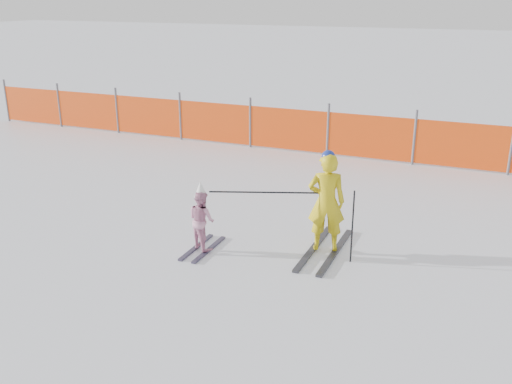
% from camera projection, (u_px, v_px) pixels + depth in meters
% --- Properties ---
extents(ground, '(120.00, 120.00, 0.00)m').
position_uv_depth(ground, '(242.00, 270.00, 8.01)').
color(ground, white).
rests_on(ground, ground).
extents(adult, '(0.63, 1.71, 1.57)m').
position_uv_depth(adult, '(326.00, 203.00, 8.33)').
color(adult, black).
rests_on(adult, ground).
extents(child, '(0.55, 0.99, 1.09)m').
position_uv_depth(child, '(202.00, 219.00, 8.49)').
color(child, black).
rests_on(child, ground).
extents(ski_poles, '(2.07, 0.59, 1.09)m').
position_uv_depth(ski_poles, '(299.00, 206.00, 8.22)').
color(ski_poles, black).
rests_on(ski_poles, ground).
extents(safety_fence, '(16.27, 0.06, 1.25)m').
position_uv_depth(safety_fence, '(254.00, 126.00, 14.17)').
color(safety_fence, '#595960').
rests_on(safety_fence, ground).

